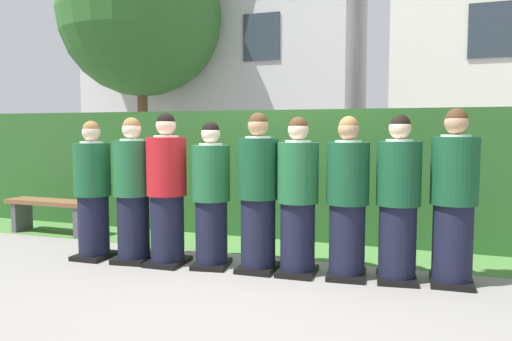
# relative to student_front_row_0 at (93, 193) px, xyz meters

# --- Properties ---
(ground_plane) EXTENTS (60.00, 60.00, 0.00)m
(ground_plane) POSITION_rel_student_front_row_0_xyz_m (1.92, 0.16, -0.75)
(ground_plane) COLOR gray
(student_front_row_0) EXTENTS (0.41, 0.50, 1.57)m
(student_front_row_0) POSITION_rel_student_front_row_0_xyz_m (0.00, 0.00, 0.00)
(student_front_row_0) COLOR black
(student_front_row_0) RESTS_ON ground
(student_front_row_1) EXTENTS (0.43, 0.53, 1.61)m
(student_front_row_1) POSITION_rel_student_front_row_0_xyz_m (0.50, 0.04, 0.02)
(student_front_row_1) COLOR black
(student_front_row_1) RESTS_ON ground
(student_in_red_blazer) EXTENTS (0.43, 0.52, 1.66)m
(student_in_red_blazer) POSITION_rel_student_front_row_0_xyz_m (0.93, 0.05, 0.04)
(student_in_red_blazer) COLOR black
(student_in_red_blazer) RESTS_ON ground
(student_front_row_3) EXTENTS (0.42, 0.49, 1.56)m
(student_front_row_3) POSITION_rel_student_front_row_0_xyz_m (1.42, 0.13, -0.01)
(student_front_row_3) COLOR black
(student_front_row_3) RESTS_ON ground
(student_front_row_4) EXTENTS (0.43, 0.52, 1.65)m
(student_front_row_4) POSITION_rel_student_front_row_0_xyz_m (1.94, 0.16, 0.04)
(student_front_row_4) COLOR black
(student_front_row_4) RESTS_ON ground
(student_front_row_5) EXTENTS (0.42, 0.47, 1.60)m
(student_front_row_5) POSITION_rel_student_front_row_0_xyz_m (2.36, 0.17, 0.01)
(student_front_row_5) COLOR black
(student_front_row_5) RESTS_ON ground
(student_front_row_6) EXTENTS (0.42, 0.49, 1.60)m
(student_front_row_6) POSITION_rel_student_front_row_0_xyz_m (2.86, 0.22, 0.02)
(student_front_row_6) COLOR black
(student_front_row_6) RESTS_ON ground
(student_front_row_7) EXTENTS (0.43, 0.51, 1.62)m
(student_front_row_7) POSITION_rel_student_front_row_0_xyz_m (3.34, 0.27, 0.02)
(student_front_row_7) COLOR black
(student_front_row_7) RESTS_ON ground
(student_front_row_8) EXTENTS (0.44, 0.53, 1.67)m
(student_front_row_8) POSITION_rel_student_front_row_0_xyz_m (3.84, 0.34, 0.05)
(student_front_row_8) COLOR black
(student_front_row_8) RESTS_ON ground
(hedge) EXTENTS (11.87, 0.70, 1.73)m
(hedge) POSITION_rel_student_front_row_0_xyz_m (1.92, 1.97, 0.12)
(hedge) COLOR #285623
(hedge) RESTS_ON ground
(school_building_annex) EXTENTS (7.65, 4.01, 8.06)m
(school_building_annex) POSITION_rel_student_front_row_0_xyz_m (-1.85, 8.49, 3.38)
(school_building_annex) COLOR silver
(school_building_annex) RESTS_ON ground
(oak_tree_left) EXTENTS (3.82, 3.82, 6.08)m
(oak_tree_left) POSITION_rel_student_front_row_0_xyz_m (-2.92, 5.67, 3.42)
(oak_tree_left) COLOR brown
(oak_tree_left) RESTS_ON ground
(wooden_bench) EXTENTS (1.41, 0.39, 0.48)m
(wooden_bench) POSITION_rel_student_front_row_0_xyz_m (-1.43, 0.92, -0.40)
(wooden_bench) COLOR brown
(wooden_bench) RESTS_ON ground
(lawn_strip) EXTENTS (11.87, 0.90, 0.01)m
(lawn_strip) POSITION_rel_student_front_row_0_xyz_m (1.92, 1.17, -0.74)
(lawn_strip) COLOR #477A38
(lawn_strip) RESTS_ON ground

